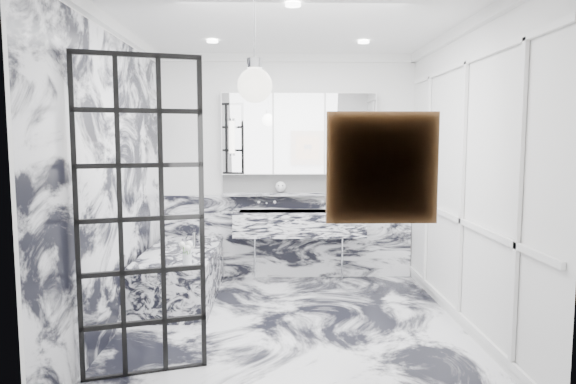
{
  "coord_description": "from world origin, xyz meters",
  "views": [
    {
      "loc": [
        -0.13,
        -4.65,
        1.75
      ],
      "look_at": [
        -0.01,
        0.5,
        1.22
      ],
      "focal_mm": 32.0,
      "sensor_mm": 36.0,
      "label": 1
    }
  ],
  "objects_px": {
    "mirror_cabinet": "(299,134)",
    "bathtub": "(182,274)",
    "crittall_door": "(141,219)",
    "trough_sink": "(299,223)"
  },
  "relations": [
    {
      "from": "mirror_cabinet",
      "to": "bathtub",
      "type": "relative_size",
      "value": 1.15
    },
    {
      "from": "crittall_door",
      "to": "trough_sink",
      "type": "height_order",
      "value": "crittall_door"
    },
    {
      "from": "crittall_door",
      "to": "trough_sink",
      "type": "distance_m",
      "value": 2.82
    },
    {
      "from": "mirror_cabinet",
      "to": "trough_sink",
      "type": "bearing_deg",
      "value": -90.0
    },
    {
      "from": "trough_sink",
      "to": "crittall_door",
      "type": "bearing_deg",
      "value": -117.08
    },
    {
      "from": "trough_sink",
      "to": "mirror_cabinet",
      "type": "relative_size",
      "value": 0.84
    },
    {
      "from": "crittall_door",
      "to": "bathtub",
      "type": "bearing_deg",
      "value": 75.34
    },
    {
      "from": "trough_sink",
      "to": "mirror_cabinet",
      "type": "height_order",
      "value": "mirror_cabinet"
    },
    {
      "from": "mirror_cabinet",
      "to": "bathtub",
      "type": "height_order",
      "value": "mirror_cabinet"
    },
    {
      "from": "crittall_door",
      "to": "bathtub",
      "type": "height_order",
      "value": "crittall_door"
    }
  ]
}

